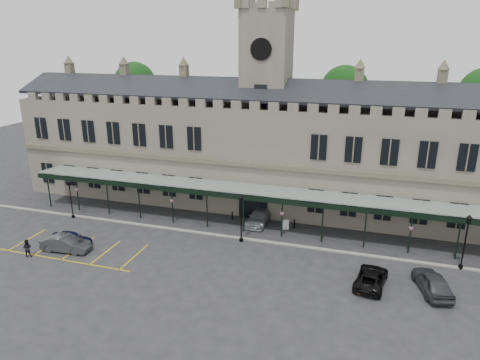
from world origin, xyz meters
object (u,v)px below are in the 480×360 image
(lamp_post_left, at_px, (70,195))
(person_b, at_px, (27,248))
(clock_tower, at_px, (266,94))
(car_van, at_px, (371,278))
(person_a, at_px, (81,243))
(lamp_post_mid, at_px, (241,214))
(car_taxi, at_px, (259,217))
(car_left_b, at_px, (66,243))
(lamp_post_right, at_px, (466,237))
(station_building, at_px, (265,151))
(car_right_a, at_px, (432,282))
(traffic_cone, at_px, (358,289))
(sign_board, at_px, (286,225))
(car_left_a, at_px, (70,239))

(lamp_post_left, xyz_separation_m, person_b, (1.95, -8.87, -1.81))
(clock_tower, bearing_deg, car_van, -50.49)
(lamp_post_left, distance_m, person_a, 9.18)
(lamp_post_mid, bearing_deg, person_b, -153.92)
(lamp_post_mid, xyz_separation_m, person_a, (-13.65, -6.48, -2.04))
(person_a, bearing_deg, clock_tower, -3.73)
(lamp_post_left, relative_size, car_taxi, 0.90)
(car_left_b, bearing_deg, lamp_post_right, -82.74)
(clock_tower, height_order, person_a, clock_tower)
(person_a, bearing_deg, station_building, -3.87)
(car_taxi, xyz_separation_m, car_right_a, (16.36, -8.93, 0.10))
(traffic_cone, height_order, car_taxi, car_taxi)
(lamp_post_left, xyz_separation_m, lamp_post_mid, (19.73, -0.17, 0.28))
(station_building, distance_m, car_taxi, 8.42)
(station_building, height_order, car_right_a, station_building)
(traffic_cone, height_order, car_left_b, car_left_b)
(traffic_cone, height_order, car_right_a, car_right_a)
(lamp_post_left, bearing_deg, sign_board, 9.39)
(lamp_post_mid, height_order, car_right_a, lamp_post_mid)
(lamp_post_mid, relative_size, lamp_post_right, 0.97)
(lamp_post_mid, height_order, car_van, lamp_post_mid)
(car_left_b, bearing_deg, person_a, -83.66)
(lamp_post_mid, relative_size, person_b, 2.92)
(car_van, bearing_deg, clock_tower, -41.56)
(car_left_b, xyz_separation_m, car_van, (27.45, 2.31, -0.10))
(lamp_post_left, distance_m, car_van, 32.45)
(station_building, xyz_separation_m, lamp_post_right, (20.18, -10.44, -3.44))
(car_right_a, bearing_deg, car_taxi, -43.43)
(station_building, relative_size, lamp_post_mid, 12.10)
(car_left_a, bearing_deg, traffic_cone, -93.04)
(car_right_a, xyz_separation_m, person_b, (-34.69, -4.64, 0.02))
(clock_tower, height_order, sign_board, clock_tower)
(car_van, bearing_deg, person_b, 16.96)
(lamp_post_mid, distance_m, lamp_post_right, 19.74)
(lamp_post_right, bearing_deg, traffic_cone, -142.34)
(car_left_a, bearing_deg, station_building, -44.56)
(sign_board, relative_size, car_left_b, 0.24)
(person_b, bearing_deg, clock_tower, -149.86)
(clock_tower, bearing_deg, car_left_b, -129.50)
(lamp_post_left, relative_size, traffic_cone, 6.18)
(car_left_a, bearing_deg, lamp_post_mid, -72.30)
(traffic_cone, distance_m, person_a, 25.05)
(lamp_post_right, bearing_deg, clock_tower, 152.44)
(lamp_post_mid, bearing_deg, car_right_a, -13.50)
(traffic_cone, xyz_separation_m, car_left_b, (-26.52, -0.83, 0.41))
(car_left_a, bearing_deg, car_right_a, -89.65)
(car_taxi, bearing_deg, person_a, -138.87)
(sign_board, height_order, car_van, car_van)
(person_b, bearing_deg, sign_board, -167.83)
(clock_tower, relative_size, sign_board, 22.35)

